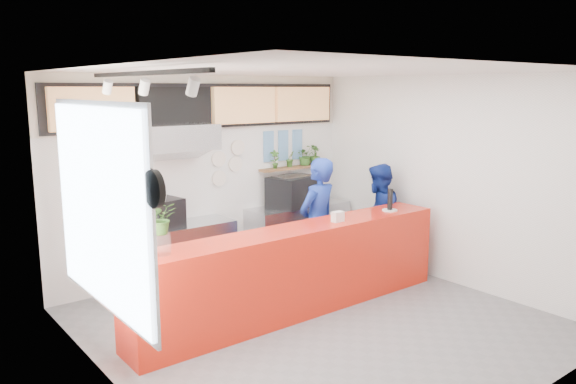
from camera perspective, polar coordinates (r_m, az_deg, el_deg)
floor at (r=7.03m, az=2.96°, el=-13.04°), size 5.00×5.00×0.00m
ceiling at (r=6.45m, az=3.22°, el=12.20°), size 5.00×5.00×0.00m
wall_back at (r=8.59m, az=-7.98°, el=1.65°), size 5.00×0.00×5.00m
wall_left at (r=5.31m, az=-17.69°, el=-4.25°), size 0.00×5.00×5.00m
wall_right at (r=8.42m, az=15.99°, el=1.16°), size 0.00×5.00×5.00m
service_counter at (r=7.12m, az=0.87°, el=-7.98°), size 4.50×0.60×1.10m
cream_band at (r=8.48m, az=-8.14°, el=9.00°), size 5.00×0.02×0.80m
prep_bench at (r=8.19m, az=-11.59°, el=-6.44°), size 1.80×0.60×0.90m
panini_oven at (r=7.98m, az=-12.54°, el=-2.09°), size 0.51×0.51×0.40m
extraction_hood at (r=7.83m, az=-11.88°, el=5.46°), size 1.20×0.70×0.35m
hood_lip at (r=7.85m, az=-11.83°, el=4.01°), size 1.20×0.69×0.31m
right_bench at (r=9.40m, az=1.05°, el=-4.02°), size 1.80×0.60×0.90m
espresso_machine at (r=9.17m, az=0.43°, el=0.07°), size 0.88×0.73×0.49m
espresso_tray at (r=9.13m, az=0.44°, el=1.49°), size 0.59×0.42×0.05m
herb_shelf at (r=9.41m, az=0.77°, el=2.52°), size 1.40×0.18×0.04m
menu_board_far_left at (r=7.65m, az=-19.22°, el=8.00°), size 1.10×0.10×0.55m
menu_board_mid_left at (r=8.10m, az=-11.38°, el=8.48°), size 1.10×0.10×0.55m
menu_board_mid_right at (r=8.69m, az=-4.47°, el=8.78°), size 1.10×0.10×0.55m
menu_board_far_right at (r=9.39m, az=1.49°, el=8.93°), size 1.10×0.10×0.55m
soffit at (r=8.46m, az=-8.03°, el=8.66°), size 4.80×0.04×0.65m
window_pane at (r=5.55m, az=-18.61°, el=-1.56°), size 0.04×2.20×1.90m
window_frame at (r=5.56m, az=-18.42°, el=-1.53°), size 0.03×2.30×2.00m
wall_clock_rim at (r=4.40m, az=-13.44°, el=0.29°), size 0.05×0.30×0.30m
wall_clock_face at (r=4.41m, az=-13.08°, el=0.33°), size 0.02×0.26×0.26m
track_rail at (r=5.30m, az=-14.45°, el=11.61°), size 0.05×2.40×0.04m
dec_plate_a at (r=8.60m, az=-7.06°, el=3.37°), size 0.24×0.03×0.24m
dec_plate_b at (r=8.77m, az=-5.37°, el=2.88°), size 0.24×0.03×0.24m
dec_plate_c at (r=8.64m, az=-7.02°, el=1.39°), size 0.24×0.03×0.24m
dec_plate_d at (r=8.77m, az=-5.12°, el=4.53°), size 0.24×0.03×0.24m
photo_frame_a at (r=9.11m, az=-1.99°, el=5.42°), size 0.20×0.02×0.25m
photo_frame_b at (r=9.29m, az=-0.49°, el=5.52°), size 0.20×0.02×0.25m
photo_frame_c at (r=9.47m, az=0.95°, el=5.62°), size 0.20×0.02×0.25m
photo_frame_d at (r=9.13m, az=-1.98°, el=3.85°), size 0.20×0.02×0.25m
photo_frame_e at (r=9.31m, az=-0.49°, el=3.99°), size 0.20×0.02×0.25m
photo_frame_f at (r=9.50m, az=0.94°, el=4.11°), size 0.20×0.02×0.25m
staff_center at (r=7.90m, az=3.03°, el=-3.24°), size 0.76×0.57×1.86m
staff_right at (r=8.79m, az=9.13°, el=-2.60°), size 1.02×0.97×1.67m
herb_a at (r=9.12m, az=-1.34°, el=3.35°), size 0.19×0.16×0.30m
herb_b at (r=9.32m, az=0.24°, el=3.41°), size 0.16×0.13×0.27m
herb_c at (r=9.52m, az=1.80°, el=3.77°), size 0.38×0.35×0.34m
herb_d at (r=9.65m, az=2.75°, el=3.81°), size 0.22×0.21×0.33m
glass_vase at (r=6.00m, az=-12.66°, el=-5.19°), size 0.23×0.23×0.22m
basil_vase at (r=5.93m, az=-12.77°, el=-2.60°), size 0.36×0.33×0.34m
napkin_holder at (r=7.31m, az=5.08°, el=-2.52°), size 0.15×0.10×0.13m
white_plate at (r=8.06m, az=10.30°, el=-1.83°), size 0.27×0.27×0.02m
pepper_mill at (r=8.03m, az=10.34°, el=-0.74°), size 0.09×0.09×0.30m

